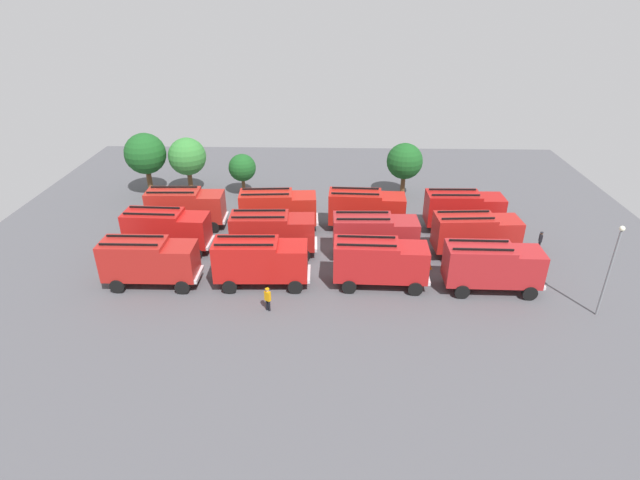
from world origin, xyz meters
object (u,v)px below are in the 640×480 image
at_px(fire_truck_11, 463,209).
at_px(lamppost, 611,265).
at_px(fire_truck_0, 149,260).
at_px(fire_truck_9, 278,208).
at_px(firefighter_3, 497,207).
at_px(tree_3, 405,161).
at_px(traffic_cone_0, 429,265).
at_px(firefighter_2, 268,298).
at_px(fire_truck_7, 476,233).
at_px(tree_0, 145,154).
at_px(tree_1, 187,157).
at_px(fire_truck_4, 167,229).
at_px(fire_truck_6, 375,234).
at_px(fire_truck_1, 260,260).
at_px(fire_truck_10, 366,208).
at_px(fire_truck_3, 492,265).
at_px(firefighter_1, 115,253).
at_px(firefighter_0, 540,240).
at_px(fire_truck_2, 380,261).
at_px(fire_truck_5, 272,232).
at_px(tree_2, 242,168).
at_px(fire_truck_8, 186,206).

relative_size(fire_truck_11, lamppost, 1.05).
xyz_separation_m(fire_truck_0, fire_truck_9, (8.66, 10.06, 0.00)).
distance_m(firefighter_3, tree_3, 10.47).
relative_size(fire_truck_11, traffic_cone_0, 10.18).
bearing_deg(tree_3, firefighter_2, -118.86).
height_order(fire_truck_7, tree_0, tree_0).
bearing_deg(tree_1, tree_3, -0.72).
distance_m(fire_truck_9, tree_0, 17.38).
relative_size(fire_truck_4, fire_truck_6, 1.00).
xyz_separation_m(fire_truck_1, traffic_cone_0, (13.29, 2.80, -1.80)).
distance_m(fire_truck_7, fire_truck_10, 10.18).
distance_m(fire_truck_3, firefighter_1, 29.80).
xyz_separation_m(fire_truck_1, fire_truck_9, (0.28, 9.85, 0.00)).
xyz_separation_m(tree_0, traffic_cone_0, (27.95, -15.59, -4.18)).
xyz_separation_m(fire_truck_11, tree_0, (-32.13, 8.28, 2.38)).
relative_size(fire_truck_9, firefighter_0, 4.52).
relative_size(fire_truck_6, lamppost, 1.05).
bearing_deg(lamppost, firefighter_3, 98.01).
bearing_deg(tree_3, fire_truck_9, -145.93).
xyz_separation_m(fire_truck_2, tree_3, (3.95, 18.26, 1.81)).
relative_size(fire_truck_10, traffic_cone_0, 10.26).
distance_m(fire_truck_6, tree_3, 14.37).
relative_size(firefighter_1, traffic_cone_0, 2.56).
distance_m(fire_truck_5, tree_1, 17.57).
distance_m(fire_truck_1, lamppost, 24.27).
bearing_deg(firefighter_0, fire_truck_7, 26.63).
xyz_separation_m(fire_truck_2, tree_0, (-23.64, 18.26, 2.38)).
height_order(fire_truck_6, fire_truck_9, same).
height_order(fire_truck_1, tree_1, tree_1).
height_order(fire_truck_6, tree_1, tree_1).
distance_m(fire_truck_5, tree_3, 18.56).
height_order(tree_2, traffic_cone_0, tree_2).
distance_m(tree_0, lamppost, 44.30).
relative_size(fire_truck_7, tree_2, 1.61).
relative_size(fire_truck_4, tree_0, 1.08).
relative_size(fire_truck_1, fire_truck_8, 1.00).
distance_m(fire_truck_5, firefighter_2, 8.36).
height_order(fire_truck_3, fire_truck_10, same).
height_order(fire_truck_2, fire_truck_7, same).
bearing_deg(tree_1, fire_truck_7, -26.14).
height_order(fire_truck_10, lamppost, lamppost).
bearing_deg(firefighter_3, fire_truck_0, -136.94).
relative_size(fire_truck_3, firefighter_2, 3.98).
bearing_deg(firefighter_1, fire_truck_10, -105.14).
height_order(tree_0, tree_3, tree_0).
height_order(fire_truck_8, firefighter_1, fire_truck_8).
bearing_deg(fire_truck_0, tree_2, 78.03).
relative_size(fire_truck_8, firefighter_2, 4.00).
bearing_deg(firefighter_2, fire_truck_6, -12.35).
distance_m(fire_truck_0, tree_3, 28.34).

